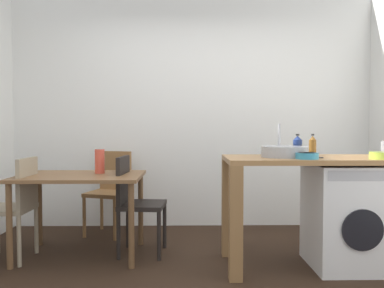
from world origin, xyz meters
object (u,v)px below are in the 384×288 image
(dining_table, at_px, (81,185))
(chair_opposite, at_px, (134,199))
(washing_machine, at_px, (346,215))
(vase, at_px, (100,161))
(colander, at_px, (383,155))
(bottle_tall_green, at_px, (297,145))
(bottle_squat_brown, at_px, (313,146))
(chair_spare_by_wall, at_px, (111,187))
(mixing_bowl, at_px, (307,155))
(chair_person_seat, at_px, (16,202))

(dining_table, relative_size, chair_opposite, 1.22)
(chair_opposite, bearing_deg, washing_machine, 83.27)
(washing_machine, distance_m, vase, 2.22)
(washing_machine, bearing_deg, colander, -49.26)
(washing_machine, distance_m, bottle_tall_green, 0.72)
(bottle_tall_green, distance_m, bottle_squat_brown, 0.14)
(dining_table, height_order, chair_spare_by_wall, chair_spare_by_wall)
(vase, bearing_deg, colander, -15.17)
(bottle_tall_green, bearing_deg, chair_spare_by_wall, 155.70)
(bottle_squat_brown, height_order, mixing_bowl, bottle_squat_brown)
(mixing_bowl, distance_m, colander, 0.59)
(dining_table, relative_size, vase, 4.92)
(bottle_tall_green, bearing_deg, bottle_squat_brown, -35.49)
(chair_spare_by_wall, bearing_deg, chair_person_seat, 70.36)
(dining_table, xyz_separation_m, bottle_tall_green, (1.95, -0.05, 0.36))
(chair_spare_by_wall, height_order, mixing_bowl, mixing_bowl)
(washing_machine, distance_m, mixing_bowl, 0.68)
(chair_person_seat, bearing_deg, bottle_tall_green, -88.00)
(chair_opposite, xyz_separation_m, vase, (-0.33, 0.04, 0.34))
(chair_person_seat, distance_m, chair_opposite, 1.03)
(chair_person_seat, height_order, washing_machine, chair_person_seat)
(chair_person_seat, relative_size, chair_spare_by_wall, 1.00)
(chair_person_seat, height_order, vase, vase)
(washing_machine, relative_size, bottle_tall_green, 4.57)
(chair_opposite, xyz_separation_m, bottle_tall_green, (1.47, -0.11, 0.50))
(chair_person_seat, bearing_deg, chair_spare_by_wall, -36.54)
(chair_person_seat, relative_size, vase, 4.02)
(chair_spare_by_wall, bearing_deg, bottle_squat_brown, 172.81)
(chair_person_seat, xyz_separation_m, washing_machine, (2.84, -0.21, -0.08))
(washing_machine, bearing_deg, dining_table, 172.20)
(dining_table, height_order, colander, colander)
(washing_machine, height_order, mixing_bowl, mixing_bowl)
(mixing_bowl, bearing_deg, bottle_squat_brown, 66.20)
(mixing_bowl, bearing_deg, dining_table, 164.89)
(chair_opposite, relative_size, chair_spare_by_wall, 1.00)
(bottle_squat_brown, bearing_deg, mixing_bowl, -113.80)
(dining_table, distance_m, chair_spare_by_wall, 0.79)
(chair_person_seat, relative_size, bottle_squat_brown, 4.75)
(chair_person_seat, xyz_separation_m, chair_opposite, (1.02, 0.16, 0.00))
(dining_table, distance_m, mixing_bowl, 1.98)
(mixing_bowl, bearing_deg, colander, -1.96)
(chair_person_seat, bearing_deg, washing_machine, -93.36)
(bottle_tall_green, bearing_deg, vase, 175.10)
(washing_machine, bearing_deg, chair_spare_by_wall, 153.42)
(chair_opposite, height_order, chair_spare_by_wall, same)
(chair_opposite, bearing_deg, dining_table, -78.48)
(dining_table, height_order, chair_person_seat, chair_person_seat)
(washing_machine, distance_m, bottle_squat_brown, 0.65)
(chair_person_seat, relative_size, washing_machine, 1.05)
(chair_opposite, height_order, washing_machine, chair_opposite)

